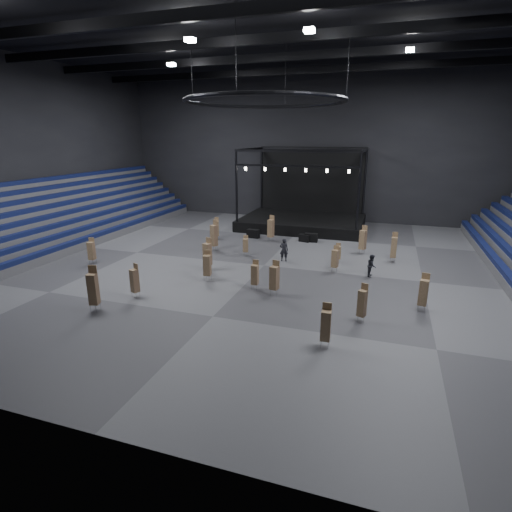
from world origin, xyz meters
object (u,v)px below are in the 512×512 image
(chair_stack_12, at_px, (326,325))
(chair_stack_4, at_px, (363,239))
(chair_stack_0, at_px, (362,303))
(chair_stack_8, at_px, (424,292))
(stage, at_px, (304,214))
(chair_stack_3, at_px, (255,274))
(chair_stack_9, at_px, (335,258))
(flight_case_right, at_px, (305,238))
(flight_case_mid, at_px, (311,238))
(chair_stack_6, at_px, (246,245))
(crew_member, at_px, (372,266))
(chair_stack_1, at_px, (271,228))
(chair_stack_10, at_px, (135,280))
(chair_stack_5, at_px, (207,254))
(chair_stack_2, at_px, (93,288))
(chair_stack_13, at_px, (394,247))
(man_center, at_px, (284,250))
(chair_stack_17, at_px, (217,228))
(chair_stack_14, at_px, (214,235))
(flight_case_left, at_px, (253,234))
(chair_stack_11, at_px, (91,250))
(chair_stack_7, at_px, (207,265))
(chair_stack_16, at_px, (274,277))
(chair_stack_15, at_px, (338,252))

(chair_stack_12, bearing_deg, chair_stack_4, 85.29)
(chair_stack_0, bearing_deg, chair_stack_8, 59.11)
(stage, height_order, chair_stack_3, stage)
(chair_stack_8, distance_m, chair_stack_9, 8.52)
(flight_case_right, bearing_deg, flight_case_mid, 14.26)
(flight_case_right, xyz_separation_m, chair_stack_12, (5.37, -20.90, 0.88))
(chair_stack_6, relative_size, crew_member, 1.08)
(chair_stack_1, distance_m, chair_stack_9, 10.89)
(chair_stack_12, bearing_deg, chair_stack_10, 165.72)
(chair_stack_10, relative_size, chair_stack_12, 0.98)
(chair_stack_3, relative_size, chair_stack_5, 0.80)
(chair_stack_2, bearing_deg, chair_stack_13, 26.68)
(chair_stack_1, xyz_separation_m, man_center, (3.01, -6.26, -0.40))
(chair_stack_3, distance_m, man_center, 7.17)
(chair_stack_4, relative_size, chair_stack_12, 1.10)
(flight_case_right, bearing_deg, chair_stack_10, -113.31)
(chair_stack_0, relative_size, man_center, 1.17)
(stage, relative_size, chair_stack_17, 5.98)
(chair_stack_2, relative_size, chair_stack_3, 1.35)
(chair_stack_6, xyz_separation_m, chair_stack_14, (-3.45, 0.77, 0.48))
(chair_stack_5, bearing_deg, chair_stack_2, -94.68)
(chair_stack_4, bearing_deg, chair_stack_12, -70.31)
(chair_stack_4, xyz_separation_m, chair_stack_8, (4.44, -11.87, -0.10))
(chair_stack_1, height_order, chair_stack_9, chair_stack_1)
(chair_stack_0, distance_m, chair_stack_9, 9.00)
(flight_case_left, xyz_separation_m, chair_stack_9, (9.82, -8.65, 0.70))
(chair_stack_11, bearing_deg, flight_case_left, 41.02)
(chair_stack_0, bearing_deg, chair_stack_1, 143.35)
(chair_stack_13, bearing_deg, chair_stack_2, -133.57)
(chair_stack_6, height_order, chair_stack_12, chair_stack_12)
(chair_stack_1, relative_size, chair_stack_6, 1.44)
(chair_stack_7, relative_size, chair_stack_11, 1.03)
(chair_stack_1, height_order, chair_stack_8, chair_stack_1)
(chair_stack_5, bearing_deg, chair_stack_1, 93.44)
(stage, xyz_separation_m, chair_stack_16, (2.60, -22.26, -0.16))
(chair_stack_3, relative_size, chair_stack_4, 0.81)
(chair_stack_2, distance_m, chair_stack_17, 19.01)
(chair_stack_1, bearing_deg, chair_stack_16, -60.46)
(flight_case_right, height_order, chair_stack_3, chair_stack_3)
(flight_case_mid, height_order, chair_stack_4, chair_stack_4)
(chair_stack_7, distance_m, chair_stack_11, 11.06)
(chair_stack_10, bearing_deg, crew_member, 53.35)
(crew_member, bearing_deg, chair_stack_4, 14.09)
(flight_case_right, xyz_separation_m, chair_stack_17, (-9.02, -1.89, 0.83))
(flight_case_left, bearing_deg, chair_stack_11, -127.53)
(chair_stack_6, relative_size, chair_stack_15, 1.10)
(stage, xyz_separation_m, flight_case_left, (-3.96, -7.36, -1.01))
(flight_case_mid, relative_size, crew_member, 0.76)
(chair_stack_12, height_order, chair_stack_15, chair_stack_12)
(stage, relative_size, flight_case_right, 12.43)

